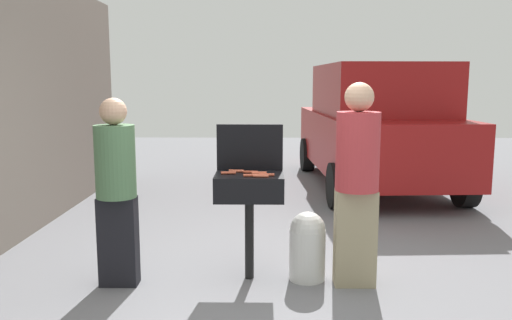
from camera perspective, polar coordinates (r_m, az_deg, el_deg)
The scene contains 15 objects.
ground_plane at distance 4.57m, azimuth -0.19°, elevation -13.97°, with size 24.00×24.00×0.00m, color slate.
bbq_grill at distance 4.59m, azimuth -0.74°, elevation -3.35°, with size 0.60×0.44×0.95m.
grill_lid_open at distance 4.75m, azimuth -0.68°, elevation 1.40°, with size 0.60×0.05×0.42m, color black.
hot_dog_0 at distance 4.56m, azimuth -3.03°, elevation -1.41°, with size 0.03×0.03×0.13m, color #B74C33.
hot_dog_1 at distance 4.51m, azimuth 0.35°, elevation -1.51°, with size 0.03×0.03×0.13m, color #AD4228.
hot_dog_2 at distance 4.46m, azimuth 1.18°, elevation -1.63°, with size 0.03×0.03×0.13m, color #B74C33.
hot_dog_3 at distance 4.65m, azimuth -2.17°, elevation -1.21°, with size 0.03×0.03×0.13m, color #C6593D.
hot_dog_4 at distance 4.55m, azimuth 0.35°, elevation -1.42°, with size 0.03×0.03×0.13m, color #C6593D.
hot_dog_5 at distance 4.43m, azimuth -0.55°, elevation -1.69°, with size 0.03×0.03×0.13m, color #B74C33.
hot_dog_6 at distance 4.40m, azimuth 0.52°, elevation -1.77°, with size 0.03×0.03×0.13m, color #C6593D.
hot_dog_7 at distance 4.59m, azimuth -0.57°, elevation -1.34°, with size 0.03×0.03×0.13m, color #AD4228.
propane_tank at distance 4.71m, azimuth 5.64°, elevation -9.17°, with size 0.32×0.32×0.62m.
person_left at distance 4.59m, azimuth -15.02°, elevation -2.71°, with size 0.34×0.34×1.62m.
person_right at distance 4.49m, azimuth 10.96°, elevation -1.90°, with size 0.37×0.37×1.75m.
parked_minivan at distance 8.86m, azimuth 12.90°, elevation 3.68°, with size 2.21×4.49×2.02m.
Camera 1 is at (0.07, -4.22, 1.76)m, focal length 36.63 mm.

